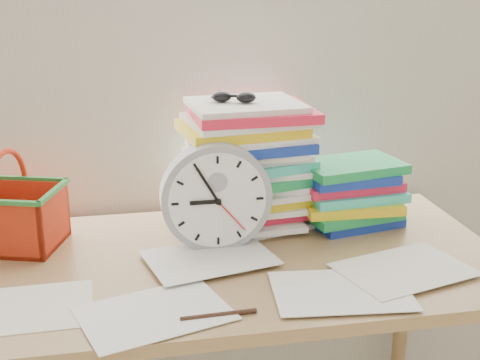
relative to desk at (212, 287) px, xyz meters
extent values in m
cube|color=beige|center=(0.00, 0.38, 0.62)|extent=(2.40, 0.01, 2.50)
cube|color=olive|center=(0.00, 0.00, 0.06)|extent=(1.40, 0.70, 0.03)
cylinder|color=olive|center=(0.65, 0.30, -0.32)|extent=(0.04, 0.04, 0.72)
cylinder|color=#92939B|center=(0.02, 0.06, 0.21)|extent=(0.27, 0.05, 0.27)
cylinder|color=black|center=(-0.03, -0.27, 0.08)|extent=(0.16, 0.02, 0.01)
camera|label=1|loc=(-0.22, -1.44, 0.74)|focal=50.00mm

